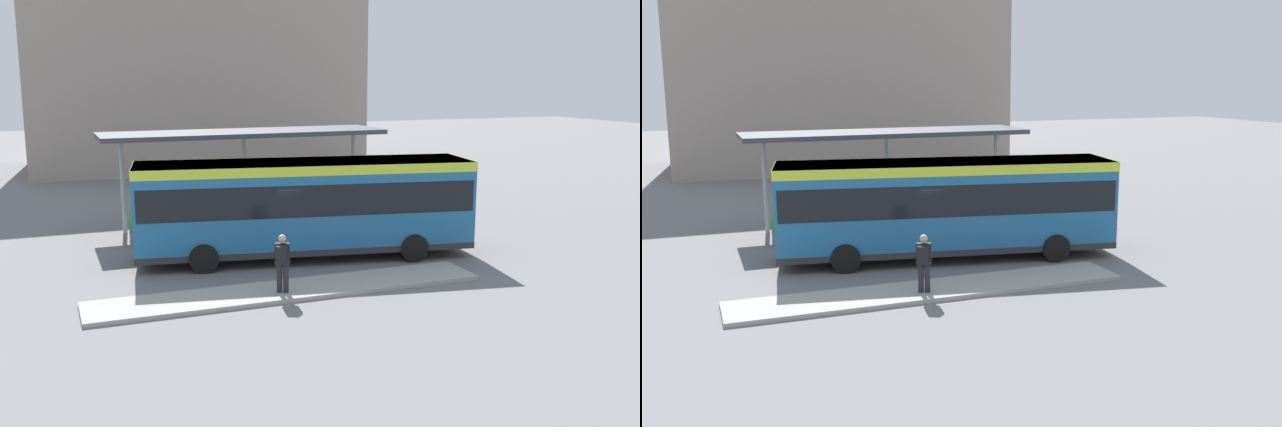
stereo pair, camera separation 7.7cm
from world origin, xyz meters
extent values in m
plane|color=slate|center=(0.00, 0.00, 0.00)|extent=(120.00, 120.00, 0.00)
cube|color=#9E9E99|center=(-1.71, -3.46, 0.06)|extent=(11.11, 1.80, 0.12)
cube|color=#1E6093|center=(0.00, 0.00, 1.76)|extent=(11.06, 4.44, 2.83)
cube|color=#C6DB33|center=(0.00, 0.00, 3.03)|extent=(11.08, 4.46, 0.30)
cube|color=black|center=(0.00, 0.00, 2.10)|extent=(10.85, 4.43, 0.99)
cube|color=black|center=(5.28, -0.94, 2.10)|extent=(0.50, 2.36, 1.09)
cube|color=#28282B|center=(0.00, 0.00, 0.45)|extent=(11.07, 4.45, 0.20)
cylinder|color=black|center=(3.51, 0.64, 0.45)|extent=(0.94, 0.43, 0.90)
cylinder|color=black|center=(3.07, -1.81, 0.45)|extent=(0.94, 0.43, 0.90)
cylinder|color=black|center=(-3.07, 1.81, 0.45)|extent=(0.94, 0.43, 0.90)
cylinder|color=black|center=(-3.51, -0.64, 0.45)|extent=(0.94, 0.43, 0.90)
cylinder|color=#232328|center=(-2.11, -3.69, 0.51)|extent=(0.15, 0.15, 0.78)
cylinder|color=#232328|center=(-1.95, -3.76, 0.51)|extent=(0.15, 0.15, 0.78)
cube|color=black|center=(-2.03, -3.73, 1.20)|extent=(0.44, 0.35, 0.59)
cube|color=black|center=(-2.11, -3.91, 1.23)|extent=(0.35, 0.29, 0.45)
sphere|color=tan|center=(-2.03, -3.73, 1.62)|extent=(0.21, 0.21, 0.21)
torus|color=black|center=(7.79, 3.18, 0.35)|extent=(0.13, 0.70, 0.70)
torus|color=black|center=(7.68, 2.23, 0.35)|extent=(0.13, 0.70, 0.70)
cylinder|color=#287F3D|center=(7.73, 2.70, 0.57)|extent=(0.12, 0.74, 0.04)
cylinder|color=#287F3D|center=(7.71, 2.53, 0.52)|extent=(0.04, 0.04, 0.34)
cube|color=black|center=(7.71, 2.53, 0.69)|extent=(0.09, 0.19, 0.04)
cylinder|color=#287F3D|center=(7.78, 3.08, 0.66)|extent=(0.48, 0.09, 0.03)
torus|color=black|center=(7.86, 3.03, 0.37)|extent=(0.15, 0.76, 0.76)
torus|color=black|center=(7.72, 4.06, 0.37)|extent=(0.15, 0.76, 0.76)
cylinder|color=black|center=(7.79, 3.55, 0.62)|extent=(0.15, 0.80, 0.04)
cylinder|color=black|center=(7.77, 3.73, 0.56)|extent=(0.04, 0.04, 0.37)
cube|color=black|center=(7.77, 3.73, 0.75)|extent=(0.09, 0.19, 0.04)
cylinder|color=black|center=(7.85, 3.14, 0.71)|extent=(0.48, 0.10, 0.03)
torus|color=black|center=(7.94, 4.83, 0.33)|extent=(0.15, 0.67, 0.67)
torus|color=black|center=(8.08, 3.95, 0.33)|extent=(0.15, 0.67, 0.67)
cylinder|color=gold|center=(8.01, 4.39, 0.54)|extent=(0.15, 0.70, 0.04)
cylinder|color=gold|center=(8.04, 4.23, 0.49)|extent=(0.04, 0.04, 0.33)
cube|color=black|center=(8.04, 4.23, 0.65)|extent=(0.10, 0.19, 0.04)
cylinder|color=gold|center=(7.95, 4.75, 0.62)|extent=(0.48, 0.11, 0.03)
cube|color=#383D47|center=(-0.34, 5.92, 3.64)|extent=(11.15, 2.99, 0.18)
cylinder|color=gray|center=(-5.08, 5.92, 1.77)|extent=(0.16, 0.16, 3.55)
cylinder|color=gray|center=(4.40, 5.92, 1.77)|extent=(0.16, 0.16, 3.55)
cylinder|color=gray|center=(-0.34, 5.92, 1.77)|extent=(0.16, 0.16, 3.55)
cylinder|color=slate|center=(-4.80, 3.64, 0.27)|extent=(0.76, 0.76, 0.53)
sphere|color=#337F38|center=(-4.80, 3.64, 0.86)|extent=(0.88, 0.88, 0.88)
cube|color=gray|center=(1.67, 25.51, 7.02)|extent=(20.45, 10.18, 14.04)
camera|label=1|loc=(-7.94, -21.35, 5.97)|focal=40.00mm
camera|label=2|loc=(-7.87, -21.38, 5.97)|focal=40.00mm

